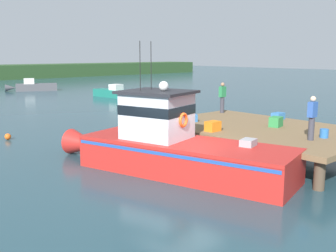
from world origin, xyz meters
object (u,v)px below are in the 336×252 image
Objects in this scene: bait_bucket at (324,133)px; moored_boat_mid_harbor at (33,87)px; moored_boat_far_left at (114,93)px; mooring_buoy_outer at (142,101)px; deckhand_by_the_boat at (222,97)px; mooring_buoy_spare_mooring at (145,106)px; main_fishing_boat at (171,145)px; deckhand_further_back at (312,117)px; crate_stack_mid_dock at (190,118)px; crate_stack_near_edge at (213,126)px; crate_single_by_cleat at (276,122)px; crate_single_far at (278,116)px; mooring_buoy_inshore at (8,137)px.

bait_bucket reaches higher than moored_boat_mid_harbor.
mooring_buoy_outer is (-0.89, -5.73, -0.26)m from moored_boat_far_left.
deckhand_by_the_boat reaches higher than mooring_buoy_spare_mooring.
mooring_buoy_spare_mooring is at bearing -90.77° from moored_boat_mid_harbor.
mooring_buoy_outer is at bearing 54.32° from main_fishing_boat.
mooring_buoy_outer is (7.86, 20.90, -1.17)m from bait_bucket.
deckhand_further_back is at bearing -109.61° from mooring_buoy_spare_mooring.
main_fishing_boat is at bearing -144.65° from crate_stack_mid_dock.
moored_boat_far_left is at bearing 70.25° from deckhand_further_back.
mooring_buoy_outer is 0.83× the size of mooring_buoy_spare_mooring.
mooring_buoy_spare_mooring is (7.56, 13.81, -1.16)m from crate_stack_near_edge.
crate_stack_near_edge is at bearing -102.53° from moored_boat_mid_harbor.
deckhand_by_the_boat is (1.50, 4.32, 0.64)m from crate_single_by_cleat.
crate_stack_near_edge reaches higher than bait_bucket.
deckhand_by_the_boat is 11.31m from mooring_buoy_spare_mooring.
crate_single_far is 35.58m from moored_boat_mid_harbor.
crate_single_by_cleat is 15.77m from mooring_buoy_spare_mooring.
crate_stack_mid_dock is 3.91m from crate_single_by_cleat.
bait_bucket is at bearing -107.60° from deckhand_by_the_boat.
deckhand_further_back reaches higher than bait_bucket.
crate_stack_near_edge is 3.04m from crate_single_by_cleat.
crate_stack_near_edge is at bearing 3.78° from main_fishing_boat.
main_fishing_boat reaches higher than crate_single_by_cleat.
crate_single_far is at bearing -84.70° from deckhand_by_the_boat.
moored_boat_mid_harbor is 11.75× the size of mooring_buoy_spare_mooring.
main_fishing_boat is 2.51m from crate_stack_near_edge.
mooring_buoy_spare_mooring is (2.96, 13.95, -1.12)m from crate_single_far.
crate_single_far is 23.89m from moored_boat_far_left.
crate_single_far is 1.86× the size of mooring_buoy_inshore.
main_fishing_boat is 24.47× the size of mooring_buoy_outer.
mooring_buoy_outer is at bearing 68.63° from crate_single_by_cleat.
crate_stack_mid_dock is 1.22× the size of mooring_buoy_spare_mooring.
crate_single_by_cleat reaches higher than moored_boat_mid_harbor.
mooring_buoy_spare_mooring is at bearing 18.63° from mooring_buoy_inshore.
crate_stack_mid_dock reaches higher than crate_single_far.
bait_bucket is at bearing -79.02° from crate_stack_mid_dock.
mooring_buoy_outer is (8.63, 20.77, -1.86)m from deckhand_further_back.
moored_boat_mid_harbor is (6.89, 33.02, -0.87)m from crate_stack_mid_dock.
crate_stack_near_edge is at bearing -63.33° from mooring_buoy_inshore.
deckhand_further_back is at bearing -64.92° from mooring_buoy_inshore.
crate_stack_mid_dock is 9.45m from mooring_buoy_inshore.
crate_stack_mid_dock is 0.11× the size of moored_boat_far_left.
crate_single_by_cleat is at bearing -111.37° from mooring_buoy_outer.
bait_bucket is at bearing -98.35° from moored_boat_mid_harbor.
mooring_buoy_outer is at bearing 67.45° from deckhand_further_back.
crate_single_by_cleat reaches higher than crate_single_far.
crate_single_by_cleat is 2.63m from bait_bucket.
bait_bucket is (-0.68, -2.55, -0.05)m from crate_single_by_cleat.
crate_stack_near_edge reaches higher than crate_stack_mid_dock.
deckhand_further_back is at bearing 170.83° from bait_bucket.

